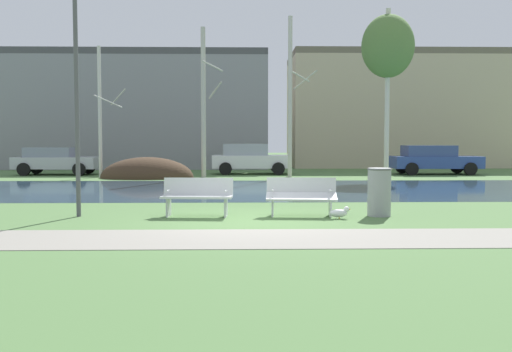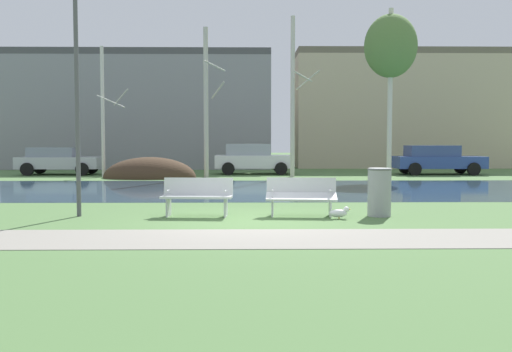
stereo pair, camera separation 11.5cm
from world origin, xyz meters
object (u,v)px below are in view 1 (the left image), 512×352
(streetlamp, at_px, (76,60))
(parked_sedan_second_white, at_px, (250,158))
(bench_right, at_px, (301,195))
(parked_van_nearest_silver, at_px, (55,160))
(bench_left, at_px, (197,196))
(parked_hatch_third_blue, at_px, (433,159))
(seagull, at_px, (340,213))
(trash_bin, at_px, (379,191))

(streetlamp, relative_size, parked_sedan_second_white, 1.31)
(bench_right, bearing_deg, parked_van_nearest_silver, 123.58)
(streetlamp, bearing_deg, bench_left, -0.79)
(bench_left, distance_m, bench_right, 2.37)
(bench_left, relative_size, parked_hatch_third_blue, 0.37)
(seagull, bearing_deg, parked_van_nearest_silver, 124.70)
(bench_right, xyz_separation_m, streetlamp, (-5.07, 0.04, 3.05))
(bench_left, relative_size, trash_bin, 1.49)
(bench_left, distance_m, seagull, 3.23)
(parked_van_nearest_silver, height_order, parked_sedan_second_white, parked_sedan_second_white)
(parked_hatch_third_blue, bearing_deg, parked_sedan_second_white, 177.02)
(parked_hatch_third_blue, bearing_deg, streetlamp, -130.07)
(bench_right, distance_m, parked_sedan_second_white, 16.62)
(trash_bin, xyz_separation_m, parked_sedan_second_white, (-2.71, 16.64, 0.24))
(seagull, bearing_deg, trash_bin, 23.85)
(trash_bin, relative_size, parked_hatch_third_blue, 0.25)
(streetlamp, distance_m, parked_hatch_third_blue, 21.17)
(trash_bin, relative_size, seagull, 2.29)
(bench_right, height_order, seagull, bench_right)
(bench_left, height_order, trash_bin, trash_bin)
(parked_van_nearest_silver, bearing_deg, parked_sedan_second_white, 2.31)
(trash_bin, relative_size, parked_sedan_second_white, 0.27)
(trash_bin, distance_m, parked_hatch_third_blue, 17.47)
(trash_bin, relative_size, streetlamp, 0.21)
(seagull, xyz_separation_m, parked_van_nearest_silver, (-11.55, 16.68, 0.61))
(bench_left, height_order, seagull, bench_left)
(bench_left, relative_size, parked_sedan_second_white, 0.41)
(seagull, relative_size, parked_van_nearest_silver, 0.12)
(bench_right, distance_m, parked_van_nearest_silver, 19.44)
(parked_sedan_second_white, height_order, parked_hatch_third_blue, parked_sedan_second_white)
(bench_right, distance_m, streetlamp, 5.92)
(bench_right, bearing_deg, trash_bin, -1.63)
(parked_van_nearest_silver, xyz_separation_m, parked_sedan_second_white, (9.82, 0.40, 0.07))
(bench_left, bearing_deg, parked_sedan_second_white, 85.01)
(parked_van_nearest_silver, bearing_deg, parked_hatch_third_blue, -0.27)
(trash_bin, distance_m, parked_sedan_second_white, 16.86)
(streetlamp, xyz_separation_m, parked_hatch_third_blue, (13.51, 16.06, -2.74))
(bench_left, height_order, streetlamp, streetlamp)
(bench_left, xyz_separation_m, seagull, (3.17, -0.48, -0.34))
(bench_right, bearing_deg, bench_left, 180.00)
(bench_right, distance_m, parked_hatch_third_blue, 18.18)
(bench_right, height_order, trash_bin, trash_bin)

